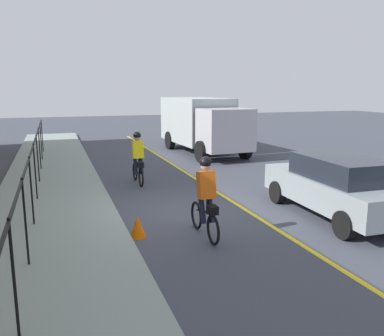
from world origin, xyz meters
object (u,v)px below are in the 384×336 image
(box_truck_background, at_px, (202,123))
(traffic_cone_near, at_px, (138,227))
(patrol_sedan, at_px, (338,185))
(cyclist_follow, at_px, (206,198))
(cyclist_lead, at_px, (138,158))

(box_truck_background, relative_size, traffic_cone_near, 14.04)
(traffic_cone_near, bearing_deg, patrol_sedan, -91.88)
(cyclist_follow, bearing_deg, cyclist_lead, 3.94)
(cyclist_lead, relative_size, traffic_cone_near, 3.75)
(cyclist_lead, bearing_deg, patrol_sedan, -141.51)
(cyclist_follow, distance_m, patrol_sedan, 3.77)
(patrol_sedan, bearing_deg, cyclist_follow, 96.93)
(cyclist_follow, relative_size, box_truck_background, 0.27)
(patrol_sedan, bearing_deg, cyclist_lead, 40.38)
(cyclist_follow, height_order, patrol_sedan, cyclist_follow)
(cyclist_lead, bearing_deg, box_truck_background, -37.82)
(patrol_sedan, xyz_separation_m, box_truck_background, (11.04, -0.40, 0.73))
(box_truck_background, height_order, traffic_cone_near, box_truck_background)
(patrol_sedan, height_order, box_truck_background, box_truck_background)
(cyclist_lead, distance_m, box_truck_background, 7.42)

